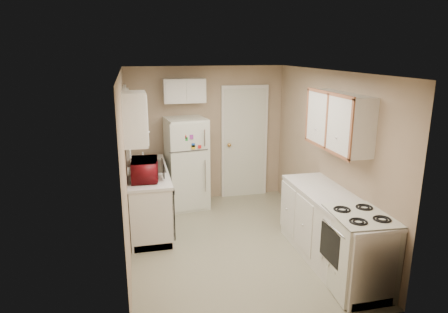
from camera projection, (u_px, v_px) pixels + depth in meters
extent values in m
plane|color=#A9A587|center=(232.00, 243.00, 5.68)|extent=(3.80, 3.80, 0.00)
plane|color=white|center=(233.00, 71.00, 5.06)|extent=(3.80, 3.80, 0.00)
plane|color=tan|center=(126.00, 169.00, 5.06)|extent=(3.80, 3.80, 0.00)
plane|color=tan|center=(328.00, 156.00, 5.67)|extent=(3.80, 3.80, 0.00)
plane|color=tan|center=(206.00, 134.00, 7.16)|extent=(2.80, 2.80, 0.00)
plane|color=tan|center=(284.00, 218.00, 3.58)|extent=(2.80, 2.80, 0.00)
cube|color=silver|center=(149.00, 198.00, 6.17)|extent=(0.60, 1.80, 0.90)
cube|color=black|center=(172.00, 208.00, 5.66)|extent=(0.03, 0.58, 0.72)
cube|color=gray|center=(147.00, 170.00, 6.21)|extent=(0.54, 0.74, 0.16)
imported|color=maroon|center=(145.00, 169.00, 5.57)|extent=(0.54, 0.32, 0.35)
imported|color=silver|center=(143.00, 158.00, 6.36)|extent=(0.09, 0.09, 0.19)
cube|color=silver|center=(127.00, 123.00, 5.96)|extent=(0.10, 0.98, 1.08)
cube|color=silver|center=(135.00, 119.00, 5.15)|extent=(0.30, 0.45, 0.70)
cube|color=silver|center=(187.00, 163.00, 6.84)|extent=(0.72, 0.71, 1.56)
cube|color=silver|center=(184.00, 91.00, 6.72)|extent=(0.70, 0.30, 0.40)
cube|color=silver|center=(244.00, 142.00, 7.32)|extent=(0.86, 0.06, 2.08)
cube|color=silver|center=(332.00, 231.00, 5.05)|extent=(0.60, 2.00, 0.90)
cube|color=silver|center=(358.00, 252.00, 4.49)|extent=(0.67, 0.81, 0.93)
cube|color=silver|center=(339.00, 121.00, 5.02)|extent=(0.30, 1.20, 0.70)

